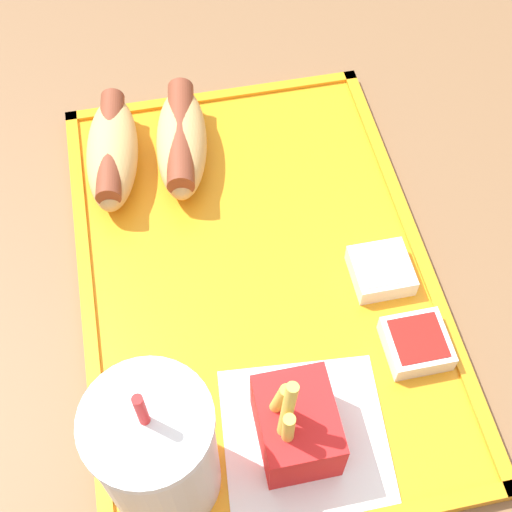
{
  "coord_description": "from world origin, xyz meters",
  "views": [
    {
      "loc": [
        -0.35,
        0.04,
        1.3
      ],
      "look_at": [
        -0.02,
        -0.03,
        0.78
      ],
      "focal_mm": 50.0,
      "sensor_mm": 36.0,
      "label": 1
    }
  ],
  "objects_px": {
    "hot_dog_near": "(181,140)",
    "sauce_cup_ketchup": "(416,343)",
    "hot_dog_far": "(112,151)",
    "sauce_cup_mayo": "(381,270)",
    "fries_carton": "(296,426)",
    "soda_cup": "(157,453)"
  },
  "relations": [
    {
      "from": "fries_carton",
      "to": "sauce_cup_mayo",
      "type": "relative_size",
      "value": 2.25
    },
    {
      "from": "hot_dog_far",
      "to": "sauce_cup_ketchup",
      "type": "bearing_deg",
      "value": -137.55
    },
    {
      "from": "soda_cup",
      "to": "sauce_cup_ketchup",
      "type": "distance_m",
      "value": 0.24
    },
    {
      "from": "hot_dog_near",
      "to": "fries_carton",
      "type": "relative_size",
      "value": 1.27
    },
    {
      "from": "fries_carton",
      "to": "soda_cup",
      "type": "bearing_deg",
      "value": 96.27
    },
    {
      "from": "soda_cup",
      "to": "sauce_cup_mayo",
      "type": "height_order",
      "value": "soda_cup"
    },
    {
      "from": "hot_dog_far",
      "to": "sauce_cup_mayo",
      "type": "height_order",
      "value": "hot_dog_far"
    },
    {
      "from": "hot_dog_near",
      "to": "sauce_cup_ketchup",
      "type": "xyz_separation_m",
      "value": [
        -0.25,
        -0.16,
        -0.02
      ]
    },
    {
      "from": "hot_dog_near",
      "to": "sauce_cup_ketchup",
      "type": "distance_m",
      "value": 0.3
    },
    {
      "from": "soda_cup",
      "to": "sauce_cup_mayo",
      "type": "relative_size",
      "value": 3.21
    },
    {
      "from": "hot_dog_far",
      "to": "sauce_cup_ketchup",
      "type": "height_order",
      "value": "hot_dog_far"
    },
    {
      "from": "soda_cup",
      "to": "sauce_cup_mayo",
      "type": "bearing_deg",
      "value": -56.22
    },
    {
      "from": "soda_cup",
      "to": "fries_carton",
      "type": "distance_m",
      "value": 0.11
    },
    {
      "from": "fries_carton",
      "to": "hot_dog_far",
      "type": "bearing_deg",
      "value": 19.88
    },
    {
      "from": "sauce_cup_mayo",
      "to": "sauce_cup_ketchup",
      "type": "relative_size",
      "value": 1.0
    },
    {
      "from": "hot_dog_far",
      "to": "fries_carton",
      "type": "relative_size",
      "value": 1.26
    },
    {
      "from": "sauce_cup_mayo",
      "to": "sauce_cup_ketchup",
      "type": "height_order",
      "value": "same"
    },
    {
      "from": "hot_dog_far",
      "to": "hot_dog_near",
      "type": "xyz_separation_m",
      "value": [
        0.0,
        -0.07,
        0.0
      ]
    },
    {
      "from": "soda_cup",
      "to": "fries_carton",
      "type": "relative_size",
      "value": 1.43
    },
    {
      "from": "hot_dog_near",
      "to": "sauce_cup_ketchup",
      "type": "bearing_deg",
      "value": -147.27
    },
    {
      "from": "hot_dog_far",
      "to": "fries_carton",
      "type": "xyz_separation_m",
      "value": [
        -0.31,
        -0.11,
        0.01
      ]
    },
    {
      "from": "sauce_cup_ketchup",
      "to": "sauce_cup_mayo",
      "type": "bearing_deg",
      "value": 6.02
    }
  ]
}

